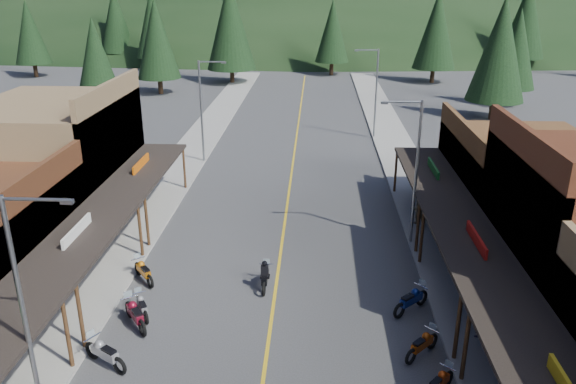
# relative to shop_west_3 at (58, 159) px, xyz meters

# --- Properties ---
(ground) EXTENTS (220.00, 220.00, 0.00)m
(ground) POSITION_rel_shop_west_3_xyz_m (13.78, -11.30, -3.52)
(ground) COLOR #38383A
(ground) RESTS_ON ground
(centerline) EXTENTS (0.15, 90.00, 0.01)m
(centerline) POSITION_rel_shop_west_3_xyz_m (13.78, 8.70, -3.51)
(centerline) COLOR gold
(centerline) RESTS_ON ground
(sidewalk_west) EXTENTS (3.40, 94.00, 0.15)m
(sidewalk_west) POSITION_rel_shop_west_3_xyz_m (5.08, 8.70, -3.44)
(sidewalk_west) COLOR gray
(sidewalk_west) RESTS_ON ground
(sidewalk_east) EXTENTS (3.40, 94.00, 0.15)m
(sidewalk_east) POSITION_rel_shop_west_3_xyz_m (22.48, 8.70, -3.44)
(sidewalk_east) COLOR gray
(sidewalk_east) RESTS_ON ground
(shop_west_3) EXTENTS (10.90, 10.20, 8.20)m
(shop_west_3) POSITION_rel_shop_west_3_xyz_m (0.00, 0.00, 0.00)
(shop_west_3) COLOR brown
(shop_west_3) RESTS_ON ground
(shop_east_3) EXTENTS (10.90, 10.20, 6.20)m
(shop_east_3) POSITION_rel_shop_west_3_xyz_m (27.54, 0.00, -0.99)
(shop_east_3) COLOR #4C2D16
(shop_east_3) RESTS_ON ground
(streetlight_0) EXTENTS (2.16, 0.18, 8.00)m
(streetlight_0) POSITION_rel_shop_west_3_xyz_m (6.83, -17.30, 0.94)
(streetlight_0) COLOR gray
(streetlight_0) RESTS_ON ground
(streetlight_1) EXTENTS (2.16, 0.18, 8.00)m
(streetlight_1) POSITION_rel_shop_west_3_xyz_m (6.83, 10.70, 0.94)
(streetlight_1) COLOR gray
(streetlight_1) RESTS_ON ground
(streetlight_2) EXTENTS (2.16, 0.18, 8.00)m
(streetlight_2) POSITION_rel_shop_west_3_xyz_m (20.74, -3.30, 0.94)
(streetlight_2) COLOR gray
(streetlight_2) RESTS_ON ground
(streetlight_3) EXTENTS (2.16, 0.18, 8.00)m
(streetlight_3) POSITION_rel_shop_west_3_xyz_m (20.74, 18.70, 0.94)
(streetlight_3) COLOR gray
(streetlight_3) RESTS_ON ground
(ridge_hill) EXTENTS (310.00, 140.00, 60.00)m
(ridge_hill) POSITION_rel_shop_west_3_xyz_m (13.78, 123.70, -3.52)
(ridge_hill) COLOR black
(ridge_hill) RESTS_ON ground
(pine_0) EXTENTS (5.04, 5.04, 11.00)m
(pine_0) POSITION_rel_shop_west_3_xyz_m (-26.22, 50.70, 2.96)
(pine_0) COLOR black
(pine_0) RESTS_ON ground
(pine_1) EXTENTS (5.88, 5.88, 12.50)m
(pine_1) POSITION_rel_shop_west_3_xyz_m (-10.22, 58.70, 3.72)
(pine_1) COLOR black
(pine_1) RESTS_ON ground
(pine_2) EXTENTS (6.72, 6.72, 14.00)m
(pine_2) POSITION_rel_shop_west_3_xyz_m (3.78, 46.70, 4.47)
(pine_2) COLOR black
(pine_2) RESTS_ON ground
(pine_3) EXTENTS (5.04, 5.04, 11.00)m
(pine_3) POSITION_rel_shop_west_3_xyz_m (17.78, 54.70, 2.96)
(pine_3) COLOR black
(pine_3) RESTS_ON ground
(pine_4) EXTENTS (5.88, 5.88, 12.50)m
(pine_4) POSITION_rel_shop_west_3_xyz_m (31.78, 48.70, 3.72)
(pine_4) COLOR black
(pine_4) RESTS_ON ground
(pine_5) EXTENTS (6.72, 6.72, 14.00)m
(pine_5) POSITION_rel_shop_west_3_xyz_m (47.78, 60.70, 4.47)
(pine_5) COLOR black
(pine_5) RESTS_ON ground
(pine_7) EXTENTS (5.88, 5.88, 12.50)m
(pine_7) POSITION_rel_shop_west_3_xyz_m (-18.22, 64.70, 3.72)
(pine_7) COLOR black
(pine_7) RESTS_ON ground
(pine_8) EXTENTS (4.48, 4.48, 10.00)m
(pine_8) POSITION_rel_shop_west_3_xyz_m (-8.22, 28.70, 2.46)
(pine_8) COLOR black
(pine_8) RESTS_ON ground
(pine_9) EXTENTS (4.93, 4.93, 10.80)m
(pine_9) POSITION_rel_shop_west_3_xyz_m (37.78, 33.70, 2.86)
(pine_9) COLOR black
(pine_9) RESTS_ON ground
(pine_10) EXTENTS (5.38, 5.38, 11.60)m
(pine_10) POSITION_rel_shop_west_3_xyz_m (-4.22, 38.70, 3.27)
(pine_10) COLOR black
(pine_10) RESTS_ON ground
(pine_11) EXTENTS (5.82, 5.82, 12.40)m
(pine_11) POSITION_rel_shop_west_3_xyz_m (33.78, 26.70, 3.67)
(pine_11) COLOR black
(pine_11) RESTS_ON ground
(bike_west_6) EXTENTS (2.29, 1.81, 1.28)m
(bike_west_6) POSITION_rel_shop_west_3_xyz_m (7.79, -14.50, -2.88)
(bike_west_6) COLOR #98979C
(bike_west_6) RESTS_ON ground
(bike_west_7) EXTENTS (1.96, 2.28, 1.30)m
(bike_west_7) POSITION_rel_shop_west_3_xyz_m (8.14, -11.88, -2.87)
(bike_west_7) COLOR maroon
(bike_west_7) RESTS_ON ground
(bike_west_8) EXTENTS (1.46, 1.92, 1.06)m
(bike_west_8) POSITION_rel_shop_west_3_xyz_m (8.18, -11.08, -2.99)
(bike_west_8) COLOR gray
(bike_west_8) RESTS_ON ground
(bike_west_9) EXTENTS (1.86, 2.08, 1.20)m
(bike_west_9) POSITION_rel_shop_west_3_xyz_m (7.39, -8.15, -2.92)
(bike_west_9) COLOR #CB6F0E
(bike_west_9) RESTS_ON ground
(bike_east_6) EXTENTS (1.73, 1.83, 1.08)m
(bike_east_6) POSITION_rel_shop_west_3_xyz_m (19.99, -15.46, -2.98)
(bike_east_6) COLOR #C23E0D
(bike_east_6) RESTS_ON ground
(bike_east_7) EXTENTS (1.87, 1.90, 1.14)m
(bike_east_7) POSITION_rel_shop_west_3_xyz_m (19.79, -13.27, -2.95)
(bike_east_7) COLOR #9C3C0B
(bike_east_7) RESTS_ON ground
(bike_east_8) EXTENTS (2.12, 2.06, 1.27)m
(bike_east_8) POSITION_rel_shop_west_3_xyz_m (19.84, -10.15, -2.89)
(bike_east_8) COLOR navy
(bike_east_8) RESTS_ON ground
(rider_on_bike) EXTENTS (0.68, 2.01, 1.53)m
(rider_on_bike) POSITION_rel_shop_west_3_xyz_m (13.28, -8.44, -2.91)
(rider_on_bike) COLOR black
(rider_on_bike) RESTS_ON ground
(pedestrian_east_a) EXTENTS (0.57, 0.68, 1.60)m
(pedestrian_east_a) POSITION_rel_shop_west_3_xyz_m (22.25, -12.01, -2.57)
(pedestrian_east_a) COLOR #231E2D
(pedestrian_east_a) RESTS_ON sidewalk_east
(pedestrian_east_b) EXTENTS (0.94, 0.70, 1.71)m
(pedestrian_east_b) POSITION_rel_shop_west_3_xyz_m (21.62, -0.76, -2.51)
(pedestrian_east_b) COLOR brown
(pedestrian_east_b) RESTS_ON sidewalk_east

